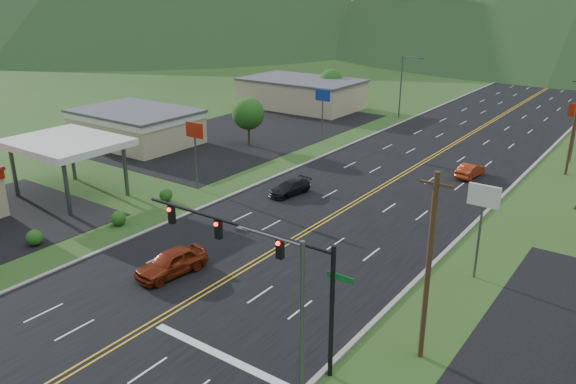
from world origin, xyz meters
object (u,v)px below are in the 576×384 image
Objects in this scene: traffic_signal at (264,256)px; car_red_far at (470,171)px; gas_canopy at (66,144)px; streetlight_west at (403,82)px; streetlight_east at (295,326)px; car_dark_mid at (290,188)px; car_red_near at (172,263)px.

car_red_far is at bearing 91.09° from traffic_signal.
gas_canopy is at bearing 49.29° from car_red_far.
streetlight_west is (-18.16, 56.00, -0.15)m from traffic_signal.
streetlight_east is 2.05× the size of car_dark_mid.
gas_canopy reaches higher than car_red_far.
car_dark_mid is at bearing 106.12° from car_red_near.
streetlight_west is 28.14m from car_red_far.
traffic_signal is 2.99× the size of car_dark_mid.
gas_canopy is at bearing -134.21° from car_dark_mid.
car_red_far is at bearing -50.93° from streetlight_west.
car_red_near is (-14.59, 6.72, -4.33)m from streetlight_east.
traffic_signal reaches higher than car_red_far.
traffic_signal is at bearing -72.03° from streetlight_west.
traffic_signal reaches higher than gas_canopy.
traffic_signal is 58.88m from streetlight_west.
streetlight_east reaches higher than traffic_signal.
traffic_signal is 34.76m from car_red_far.
car_red_near is at bearing -81.18° from streetlight_west.
streetlight_west reaches higher than car_dark_mid.
traffic_signal reaches higher than car_dark_mid.
gas_canopy is 19.74m from car_red_near.
streetlight_west is at bearing -45.17° from car_red_far.
car_red_near is 33.04m from car_red_far.
car_red_near is at bearing 164.62° from traffic_signal.
streetlight_west is at bearing 77.87° from gas_canopy.
traffic_signal is 11.20m from car_red_near.
gas_canopy is 2.40× the size of car_red_far.
car_red_far is (27.83, 26.43, -4.19)m from gas_canopy.
traffic_signal is at bearing -7.76° from car_red_near.
car_red_near is at bearing -71.88° from car_dark_mid.
car_red_near is (18.59, -5.28, -4.02)m from gas_canopy.
car_dark_mid is at bearing 125.83° from streetlight_east.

